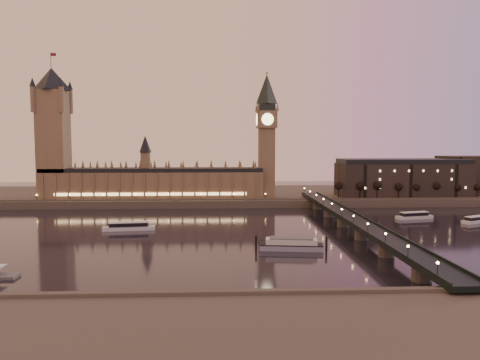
{
  "coord_description": "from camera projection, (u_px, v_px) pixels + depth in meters",
  "views": [
    {
      "loc": [
        15.1,
        -266.46,
        53.37
      ],
      "look_at": [
        28.2,
        35.0,
        28.14
      ],
      "focal_mm": 35.0,
      "sensor_mm": 36.0,
      "label": 1
    }
  ],
  "objects": [
    {
      "name": "bare_tree_4",
      "position": [
        419.0,
        187.0,
        384.02
      ],
      "size": [
        6.29,
        6.29,
        12.8
      ],
      "color": "black",
      "rests_on": "ground"
    },
    {
      "name": "far_embankment",
      "position": [
        236.0,
        195.0,
        434.4
      ],
      "size": [
        560.0,
        130.0,
        6.0
      ],
      "primitive_type": "cube",
      "color": "#423D35",
      "rests_on": "ground"
    },
    {
      "name": "bare_tree_6",
      "position": [
        457.0,
        187.0,
        385.43
      ],
      "size": [
        6.29,
        6.29,
        12.8
      ],
      "color": "black",
      "rests_on": "ground"
    },
    {
      "name": "bare_tree_1",
      "position": [
        360.0,
        187.0,
        381.9
      ],
      "size": [
        6.29,
        6.29,
        12.8
      ],
      "color": "black",
      "rests_on": "ground"
    },
    {
      "name": "cruise_boat_a",
      "position": [
        129.0,
        226.0,
        280.37
      ],
      "size": [
        31.36,
        10.55,
        4.92
      ],
      "rotation": [
        0.0,
        0.0,
        0.13
      ],
      "color": "silver",
      "rests_on": "ground"
    },
    {
      "name": "bare_tree_7",
      "position": [
        477.0,
        187.0,
        386.14
      ],
      "size": [
        6.29,
        6.29,
        12.8
      ],
      "color": "black",
      "rests_on": "ground"
    },
    {
      "name": "big_ben",
      "position": [
        267.0,
        128.0,
        386.54
      ],
      "size": [
        17.68,
        17.68,
        104.0
      ],
      "color": "brown",
      "rests_on": "ground"
    },
    {
      "name": "cruise_boat_b",
      "position": [
        414.0,
        216.0,
        321.07
      ],
      "size": [
        26.77,
        12.04,
        4.8
      ],
      "rotation": [
        0.0,
        0.0,
        0.22
      ],
      "color": "silver",
      "rests_on": "ground"
    },
    {
      "name": "bare_tree_3",
      "position": [
        399.0,
        187.0,
        383.31
      ],
      "size": [
        6.29,
        6.29,
        12.8
      ],
      "color": "black",
      "rests_on": "ground"
    },
    {
      "name": "city_block",
      "position": [
        427.0,
        177.0,
        406.01
      ],
      "size": [
        155.0,
        45.0,
        34.0
      ],
      "color": "black",
      "rests_on": "ground"
    },
    {
      "name": "victoria_tower",
      "position": [
        53.0,
        126.0,
        378.87
      ],
      "size": [
        31.68,
        31.68,
        118.0
      ],
      "color": "brown",
      "rests_on": "ground"
    },
    {
      "name": "palace_of_westminster",
      "position": [
        153.0,
        179.0,
        385.99
      ],
      "size": [
        180.0,
        26.62,
        52.0
      ],
      "color": "brown",
      "rests_on": "ground"
    },
    {
      "name": "moored_barge",
      "position": [
        291.0,
        244.0,
        229.47
      ],
      "size": [
        35.28,
        12.62,
        6.52
      ],
      "rotation": [
        0.0,
        0.0,
        -0.13
      ],
      "color": "#868FAA",
      "rests_on": "ground"
    },
    {
      "name": "cruise_boat_c",
      "position": [
        476.0,
        220.0,
        305.35
      ],
      "size": [
        22.75,
        15.28,
        4.47
      ],
      "rotation": [
        0.0,
        0.0,
        0.46
      ],
      "color": "silver",
      "rests_on": "ground"
    },
    {
      "name": "westminster_bridge",
      "position": [
        351.0,
        223.0,
        272.58
      ],
      "size": [
        13.2,
        260.0,
        15.3
      ],
      "color": "black",
      "rests_on": "ground"
    },
    {
      "name": "bare_tree_5",
      "position": [
        438.0,
        187.0,
        384.72
      ],
      "size": [
        6.29,
        6.29,
        12.8
      ],
      "color": "black",
      "rests_on": "ground"
    },
    {
      "name": "bare_tree_0",
      "position": [
        340.0,
        187.0,
        381.19
      ],
      "size": [
        6.29,
        6.29,
        12.8
      ],
      "color": "black",
      "rests_on": "ground"
    },
    {
      "name": "ground",
      "position": [
        194.0,
        234.0,
        269.08
      ],
      "size": [
        700.0,
        700.0,
        0.0
      ],
      "primitive_type": "plane",
      "color": "black",
      "rests_on": "ground"
    },
    {
      "name": "bare_tree_2",
      "position": [
        379.0,
        187.0,
        382.6
      ],
      "size": [
        6.29,
        6.29,
        12.8
      ],
      "color": "black",
      "rests_on": "ground"
    }
  ]
}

